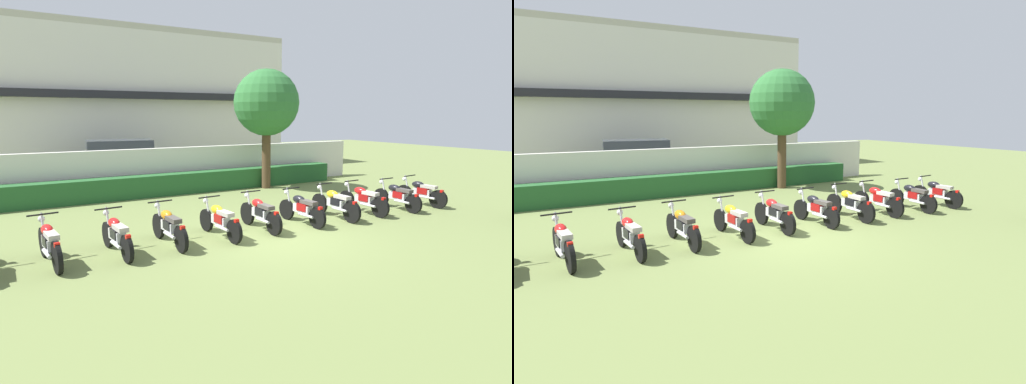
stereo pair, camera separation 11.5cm
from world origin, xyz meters
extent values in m
plane|color=olive|center=(0.00, 0.00, 0.00)|extent=(60.00, 60.00, 0.00)
cube|color=silver|center=(0.00, 16.61, 3.58)|extent=(18.33, 6.00, 7.15)
cube|color=black|center=(0.00, 13.36, 3.93)|extent=(15.40, 0.50, 0.36)
cube|color=#B2AD9E|center=(0.00, 16.61, 7.30)|extent=(18.33, 6.00, 0.30)
cube|color=silver|center=(0.00, 7.53, 0.85)|extent=(17.41, 0.30, 1.70)
cube|color=#235628|center=(0.00, 6.83, 0.39)|extent=(13.93, 0.70, 0.78)
cube|color=navy|center=(-1.12, 10.57, 0.74)|extent=(4.69, 2.39, 1.00)
cube|color=#2D333D|center=(-1.32, 10.59, 1.57)|extent=(2.89, 2.02, 0.65)
cylinder|color=black|center=(0.56, 11.29, 0.34)|extent=(0.70, 0.30, 0.68)
cylinder|color=black|center=(0.33, 9.45, 0.34)|extent=(0.70, 0.30, 0.68)
cylinder|color=black|center=(-2.57, 11.68, 0.34)|extent=(0.70, 0.30, 0.68)
cylinder|color=black|center=(-2.80, 9.84, 0.34)|extent=(0.70, 0.30, 0.68)
cylinder|color=#4C3823|center=(3.50, 6.19, 1.26)|extent=(0.36, 0.36, 2.53)
sphere|color=#2D6B33|center=(3.50, 6.19, 3.44)|extent=(2.63, 2.63, 2.63)
cylinder|color=black|center=(-5.05, 1.32, 0.32)|extent=(0.16, 0.64, 0.64)
cylinder|color=black|center=(-4.91, 0.09, 0.32)|extent=(0.16, 0.64, 0.64)
cube|color=silver|center=(-4.97, 0.65, 0.47)|extent=(0.27, 0.62, 0.22)
ellipsoid|color=red|center=(-4.99, 0.82, 0.70)|extent=(0.27, 0.46, 0.22)
cube|color=#B2ADA3|center=(-4.95, 0.42, 0.68)|extent=(0.26, 0.54, 0.10)
cube|color=red|center=(-4.90, -0.01, 0.60)|extent=(0.11, 0.09, 0.08)
cylinder|color=silver|center=(-5.04, 1.23, 0.64)|extent=(0.08, 0.23, 0.65)
cylinder|color=black|center=(-5.03, 1.14, 0.96)|extent=(0.60, 0.10, 0.04)
sphere|color=silver|center=(-5.05, 1.34, 0.82)|extent=(0.14, 0.14, 0.14)
cylinder|color=silver|center=(-5.07, 0.39, 0.34)|extent=(0.13, 0.55, 0.07)
cube|color=black|center=(-4.97, 0.60, 0.52)|extent=(0.28, 0.38, 0.20)
cylinder|color=black|center=(-3.75, 1.32, 0.29)|extent=(0.15, 0.59, 0.59)
cylinder|color=black|center=(-3.62, 0.03, 0.29)|extent=(0.15, 0.59, 0.59)
cube|color=silver|center=(-3.68, 0.63, 0.44)|extent=(0.26, 0.62, 0.22)
ellipsoid|color=red|center=(-3.70, 0.79, 0.67)|extent=(0.26, 0.46, 0.22)
cube|color=#B2ADA3|center=(-3.66, 0.40, 0.65)|extent=(0.25, 0.54, 0.10)
cube|color=red|center=(-3.61, -0.07, 0.57)|extent=(0.11, 0.09, 0.08)
cylinder|color=silver|center=(-3.74, 1.23, 0.61)|extent=(0.07, 0.23, 0.65)
cylinder|color=black|center=(-3.73, 1.14, 0.93)|extent=(0.60, 0.09, 0.04)
sphere|color=silver|center=(-3.75, 1.34, 0.79)|extent=(0.14, 0.14, 0.14)
cylinder|color=silver|center=(-3.78, 0.36, 0.31)|extent=(0.12, 0.55, 0.07)
cube|color=black|center=(-3.67, 0.58, 0.49)|extent=(0.27, 0.38, 0.20)
cylinder|color=black|center=(-2.53, 1.44, 0.30)|extent=(0.13, 0.61, 0.60)
cylinder|color=black|center=(-2.45, 0.10, 0.30)|extent=(0.13, 0.61, 0.60)
cube|color=silver|center=(-2.48, 0.72, 0.45)|extent=(0.24, 0.61, 0.22)
ellipsoid|color=orange|center=(-2.49, 0.89, 0.68)|extent=(0.25, 0.45, 0.22)
cube|color=#4C4742|center=(-2.47, 0.49, 0.66)|extent=(0.23, 0.53, 0.10)
cube|color=red|center=(-2.44, 0.00, 0.58)|extent=(0.10, 0.09, 0.08)
cylinder|color=silver|center=(-2.52, 1.35, 0.62)|extent=(0.06, 0.23, 0.65)
cylinder|color=black|center=(-2.52, 1.26, 0.94)|extent=(0.60, 0.07, 0.04)
sphere|color=silver|center=(-2.53, 1.46, 0.80)|extent=(0.14, 0.14, 0.14)
cylinder|color=silver|center=(-2.59, 0.46, 0.32)|extent=(0.10, 0.55, 0.07)
cube|color=black|center=(-2.48, 0.67, 0.50)|extent=(0.26, 0.37, 0.20)
cylinder|color=black|center=(-1.26, 1.43, 0.29)|extent=(0.14, 0.58, 0.58)
cylinder|color=black|center=(-1.15, 0.09, 0.29)|extent=(0.14, 0.58, 0.58)
cube|color=silver|center=(-1.20, 0.71, 0.44)|extent=(0.25, 0.62, 0.22)
ellipsoid|color=yellow|center=(-1.22, 0.88, 0.67)|extent=(0.26, 0.46, 0.22)
cube|color=#B2ADA3|center=(-1.18, 0.48, 0.65)|extent=(0.24, 0.54, 0.10)
cube|color=red|center=(-1.14, -0.01, 0.57)|extent=(0.11, 0.09, 0.08)
cylinder|color=silver|center=(-1.26, 1.34, 0.61)|extent=(0.07, 0.23, 0.65)
cylinder|color=black|center=(-1.25, 1.25, 0.93)|extent=(0.60, 0.09, 0.04)
sphere|color=silver|center=(-1.27, 1.45, 0.79)|extent=(0.14, 0.14, 0.14)
cylinder|color=silver|center=(-1.30, 0.45, 0.31)|extent=(0.12, 0.55, 0.07)
cube|color=#A51414|center=(-1.20, 0.66, 0.49)|extent=(0.27, 0.38, 0.20)
cylinder|color=black|center=(-0.02, 1.48, 0.31)|extent=(0.11, 0.61, 0.61)
cylinder|color=black|center=(0.02, 0.20, 0.31)|extent=(0.11, 0.61, 0.61)
cube|color=silver|center=(0.00, 0.79, 0.46)|extent=(0.22, 0.61, 0.22)
ellipsoid|color=red|center=(0.00, 0.96, 0.69)|extent=(0.23, 0.45, 0.22)
cube|color=#4C4742|center=(0.01, 0.56, 0.67)|extent=(0.22, 0.53, 0.10)
cube|color=red|center=(0.03, 0.10, 0.59)|extent=(0.10, 0.08, 0.08)
cylinder|color=silver|center=(-0.02, 1.39, 0.63)|extent=(0.06, 0.23, 0.65)
cylinder|color=black|center=(-0.01, 1.30, 0.95)|extent=(0.60, 0.06, 0.04)
sphere|color=silver|center=(-0.02, 1.50, 0.81)|extent=(0.14, 0.14, 0.14)
cylinder|color=silver|center=(-0.11, 0.53, 0.33)|extent=(0.09, 0.55, 0.07)
cube|color=black|center=(0.01, 0.74, 0.51)|extent=(0.25, 0.37, 0.20)
cylinder|color=black|center=(1.24, 1.40, 0.29)|extent=(0.14, 0.58, 0.58)
cylinder|color=black|center=(1.35, 0.14, 0.29)|extent=(0.14, 0.58, 0.58)
cube|color=silver|center=(1.30, 0.72, 0.44)|extent=(0.25, 0.62, 0.22)
ellipsoid|color=black|center=(1.28, 0.89, 0.67)|extent=(0.26, 0.46, 0.22)
cube|color=#4C4742|center=(1.32, 0.49, 0.65)|extent=(0.25, 0.54, 0.10)
cube|color=red|center=(1.36, 0.04, 0.57)|extent=(0.11, 0.09, 0.08)
cylinder|color=silver|center=(1.24, 1.31, 0.61)|extent=(0.07, 0.23, 0.65)
cylinder|color=black|center=(1.25, 1.22, 0.93)|extent=(0.60, 0.09, 0.04)
sphere|color=silver|center=(1.23, 1.42, 0.79)|extent=(0.14, 0.14, 0.14)
cylinder|color=silver|center=(1.20, 0.46, 0.31)|extent=(0.12, 0.55, 0.07)
cube|color=#A51414|center=(1.30, 0.67, 0.49)|extent=(0.27, 0.38, 0.20)
cylinder|color=black|center=(2.48, 1.46, 0.31)|extent=(0.12, 0.63, 0.62)
cylinder|color=black|center=(2.54, 0.12, 0.31)|extent=(0.12, 0.63, 0.62)
cube|color=silver|center=(2.51, 0.74, 0.46)|extent=(0.22, 0.61, 0.22)
ellipsoid|color=yellow|center=(2.51, 0.91, 0.69)|extent=(0.24, 0.45, 0.22)
cube|color=#B2ADA3|center=(2.52, 0.51, 0.67)|extent=(0.22, 0.53, 0.10)
cube|color=red|center=(2.54, 0.02, 0.59)|extent=(0.10, 0.08, 0.08)
cylinder|color=silver|center=(2.49, 1.37, 0.63)|extent=(0.06, 0.23, 0.65)
cylinder|color=black|center=(2.49, 1.28, 0.95)|extent=(0.60, 0.06, 0.04)
sphere|color=silver|center=(2.48, 1.48, 0.81)|extent=(0.14, 0.14, 0.14)
cylinder|color=silver|center=(2.40, 0.49, 0.33)|extent=(0.09, 0.55, 0.07)
cube|color=black|center=(2.52, 0.69, 0.51)|extent=(0.25, 0.37, 0.20)
cylinder|color=black|center=(3.61, 1.50, 0.30)|extent=(0.13, 0.61, 0.61)
cylinder|color=black|center=(3.69, 0.17, 0.30)|extent=(0.13, 0.61, 0.61)
cube|color=silver|center=(3.65, 0.78, 0.45)|extent=(0.24, 0.61, 0.22)
ellipsoid|color=red|center=(3.64, 0.95, 0.68)|extent=(0.25, 0.45, 0.22)
cube|color=beige|center=(3.67, 0.56, 0.66)|extent=(0.23, 0.53, 0.10)
cube|color=red|center=(3.70, 0.07, 0.58)|extent=(0.11, 0.09, 0.08)
cylinder|color=silver|center=(3.61, 1.41, 0.62)|extent=(0.06, 0.23, 0.65)
cylinder|color=black|center=(3.62, 1.32, 0.94)|extent=(0.60, 0.08, 0.04)
sphere|color=silver|center=(3.61, 1.52, 0.80)|extent=(0.14, 0.14, 0.14)
cylinder|color=silver|center=(3.55, 0.53, 0.32)|extent=(0.11, 0.55, 0.07)
cube|color=#A51414|center=(3.66, 0.73, 0.50)|extent=(0.26, 0.37, 0.20)
cylinder|color=black|center=(4.97, 1.33, 0.29)|extent=(0.10, 0.59, 0.58)
cylinder|color=black|center=(4.99, 0.05, 0.29)|extent=(0.10, 0.59, 0.58)
cube|color=silver|center=(4.98, 0.64, 0.44)|extent=(0.21, 0.60, 0.22)
ellipsoid|color=black|center=(4.97, 0.81, 0.67)|extent=(0.23, 0.44, 0.22)
cube|color=#4C4742|center=(4.98, 0.41, 0.65)|extent=(0.21, 0.52, 0.10)
cube|color=red|center=(4.99, -0.05, 0.57)|extent=(0.10, 0.08, 0.08)
cylinder|color=silver|center=(4.97, 1.24, 0.61)|extent=(0.05, 0.23, 0.65)
cylinder|color=black|center=(4.97, 1.15, 0.93)|extent=(0.60, 0.05, 0.04)
sphere|color=silver|center=(4.96, 1.35, 0.79)|extent=(0.14, 0.14, 0.14)
cylinder|color=silver|center=(4.86, 0.39, 0.31)|extent=(0.08, 0.55, 0.07)
cube|color=#A51414|center=(4.98, 0.59, 0.49)|extent=(0.25, 0.36, 0.20)
cylinder|color=black|center=(6.10, 1.36, 0.30)|extent=(0.15, 0.61, 0.60)
cylinder|color=black|center=(6.23, 0.11, 0.30)|extent=(0.15, 0.61, 0.60)
cube|color=silver|center=(6.17, 0.68, 0.45)|extent=(0.26, 0.62, 0.22)
ellipsoid|color=black|center=(6.15, 0.85, 0.68)|extent=(0.27, 0.46, 0.22)
cube|color=#B2ADA3|center=(6.20, 0.46, 0.66)|extent=(0.25, 0.54, 0.10)
cube|color=red|center=(6.24, 0.01, 0.58)|extent=(0.11, 0.09, 0.08)
cylinder|color=silver|center=(6.11, 1.27, 0.62)|extent=(0.07, 0.23, 0.65)
cylinder|color=black|center=(6.12, 1.18, 0.94)|extent=(0.60, 0.10, 0.04)
sphere|color=silver|center=(6.10, 1.38, 0.80)|extent=(0.14, 0.14, 0.14)
cylinder|color=silver|center=(6.08, 0.42, 0.32)|extent=(0.13, 0.55, 0.07)
cube|color=#A51414|center=(6.18, 0.63, 0.50)|extent=(0.28, 0.38, 0.20)
camera|label=1|loc=(-5.50, -8.34, 2.97)|focal=29.55mm
camera|label=2|loc=(-5.41, -8.40, 2.97)|focal=29.55mm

